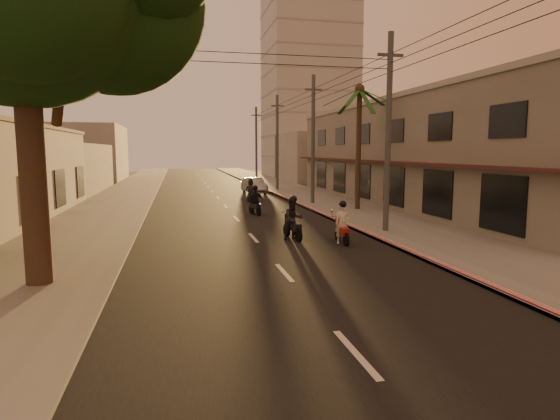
{
  "coord_description": "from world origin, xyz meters",
  "views": [
    {
      "loc": [
        -3.18,
        -11.83,
        3.77
      ],
      "look_at": [
        1.02,
        7.23,
        1.31
      ],
      "focal_mm": 30.0,
      "sensor_mm": 36.0,
      "label": 1
    }
  ],
  "objects_px": {
    "scooter_mid_b": "(255,201)",
    "parked_car": "(254,186)",
    "palm_tree": "(360,96)",
    "scooter_mid_a": "(293,220)",
    "scooter_far_a": "(251,191)",
    "scooter_red": "(342,225)"
  },
  "relations": [
    {
      "from": "scooter_mid_b",
      "to": "parked_car",
      "type": "xyz_separation_m",
      "value": [
        2.25,
        14.18,
        -0.11
      ]
    },
    {
      "from": "palm_tree",
      "to": "parked_car",
      "type": "distance_m",
      "value": 15.63
    },
    {
      "from": "palm_tree",
      "to": "parked_car",
      "type": "bearing_deg",
      "value": 108.21
    },
    {
      "from": "palm_tree",
      "to": "scooter_mid_b",
      "type": "distance_m",
      "value": 9.25
    },
    {
      "from": "scooter_mid_a",
      "to": "scooter_far_a",
      "type": "relative_size",
      "value": 1.08
    },
    {
      "from": "scooter_mid_a",
      "to": "scooter_mid_b",
      "type": "distance_m",
      "value": 8.04
    },
    {
      "from": "scooter_red",
      "to": "scooter_mid_a",
      "type": "bearing_deg",
      "value": 147.1
    },
    {
      "from": "scooter_far_a",
      "to": "scooter_mid_a",
      "type": "bearing_deg",
      "value": -83.98
    },
    {
      "from": "palm_tree",
      "to": "scooter_mid_a",
      "type": "relative_size",
      "value": 4.24
    },
    {
      "from": "scooter_far_a",
      "to": "parked_car",
      "type": "xyz_separation_m",
      "value": [
        1.43,
        7.05,
        -0.1
      ]
    },
    {
      "from": "scooter_mid_a",
      "to": "scooter_mid_b",
      "type": "xyz_separation_m",
      "value": [
        -0.31,
        8.04,
        -0.06
      ]
    },
    {
      "from": "palm_tree",
      "to": "scooter_far_a",
      "type": "height_order",
      "value": "palm_tree"
    },
    {
      "from": "scooter_mid_a",
      "to": "parked_car",
      "type": "bearing_deg",
      "value": 76.69
    },
    {
      "from": "scooter_red",
      "to": "parked_car",
      "type": "relative_size",
      "value": 0.42
    },
    {
      "from": "palm_tree",
      "to": "scooter_mid_a",
      "type": "bearing_deg",
      "value": -126.32
    },
    {
      "from": "palm_tree",
      "to": "scooter_red",
      "type": "xyz_separation_m",
      "value": [
        -4.64,
        -9.98,
        -6.37
      ]
    },
    {
      "from": "scooter_red",
      "to": "scooter_mid_b",
      "type": "relative_size",
      "value": 1.01
    },
    {
      "from": "scooter_mid_a",
      "to": "scooter_mid_b",
      "type": "bearing_deg",
      "value": 83.88
    },
    {
      "from": "scooter_far_a",
      "to": "parked_car",
      "type": "height_order",
      "value": "scooter_far_a"
    },
    {
      "from": "scooter_mid_b",
      "to": "scooter_red",
      "type": "bearing_deg",
      "value": -88.93
    },
    {
      "from": "scooter_mid_a",
      "to": "scooter_far_a",
      "type": "distance_m",
      "value": 15.18
    },
    {
      "from": "palm_tree",
      "to": "scooter_far_a",
      "type": "relative_size",
      "value": 4.56
    }
  ]
}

